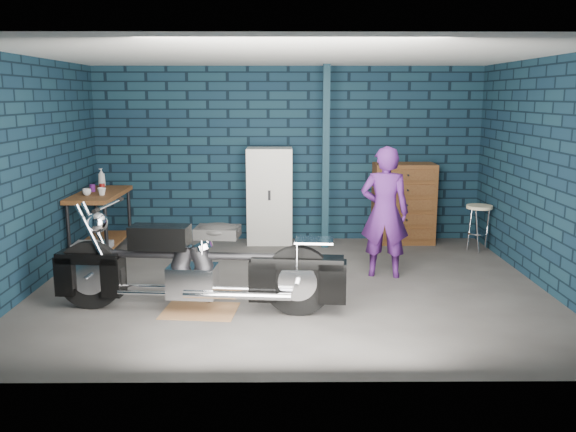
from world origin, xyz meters
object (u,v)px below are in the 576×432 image
(storage_bin, at_px, (93,253))
(tool_chest, at_px, (404,203))
(locker, at_px, (270,196))
(workbench, at_px, (101,224))
(shop_stool, at_px, (478,228))
(motorcycle, at_px, (198,259))
(person, at_px, (385,212))

(storage_bin, distance_m, tool_chest, 4.64)
(storage_bin, xyz_separation_m, locker, (2.37, 1.23, 0.59))
(tool_chest, bearing_deg, workbench, -170.70)
(storage_bin, relative_size, shop_stool, 0.71)
(motorcycle, relative_size, person, 1.59)
(locker, bearing_deg, shop_stool, -10.30)
(shop_stool, bearing_deg, person, -142.06)
(person, height_order, locker, person)
(tool_chest, distance_m, shop_stool, 1.17)
(person, xyz_separation_m, tool_chest, (0.60, 1.80, -0.21))
(person, bearing_deg, motorcycle, 41.09)
(person, relative_size, storage_bin, 3.39)
(shop_stool, bearing_deg, workbench, -178.18)
(motorcycle, distance_m, shop_stool, 4.53)
(workbench, distance_m, storage_bin, 0.59)
(workbench, relative_size, storage_bin, 2.88)
(person, bearing_deg, storage_bin, 1.89)
(workbench, bearing_deg, motorcycle, -53.97)
(workbench, height_order, tool_chest, tool_chest)
(workbench, distance_m, motorcycle, 2.91)
(workbench, distance_m, shop_stool, 5.46)
(workbench, xyz_separation_m, shop_stool, (5.46, 0.17, -0.11))
(motorcycle, bearing_deg, locker, 83.15)
(storage_bin, relative_size, tool_chest, 0.39)
(locker, bearing_deg, storage_bin, -152.57)
(person, height_order, tool_chest, person)
(workbench, distance_m, person, 4.03)
(locker, bearing_deg, workbench, -163.00)
(workbench, height_order, person, person)
(motorcycle, distance_m, locker, 3.16)
(motorcycle, distance_m, storage_bin, 2.55)
(person, relative_size, shop_stool, 2.41)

